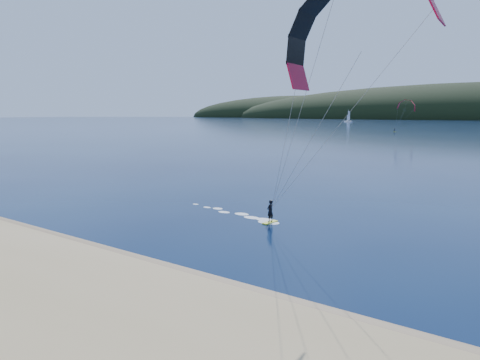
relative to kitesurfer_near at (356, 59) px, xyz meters
The scene contains 5 objects.
ground 20.49m from the kitesurfer_near, 134.60° to the right, with size 1800.00×1800.00×0.00m, color #071535.
wet_sand 18.28m from the kitesurfer_near, 148.16° to the right, with size 220.00×2.50×0.10m.
kitesurfer_near is the anchor object (origin of this frame).
kitesurfer_far 190.01m from the kitesurfer_near, 101.66° to the left, with size 11.01×6.80×14.06m.
sailboat 415.52m from the kitesurfer_near, 109.60° to the left, with size 9.25×6.22×12.94m.
Camera 1 is at (19.63, -12.30, 9.36)m, focal length 31.05 mm.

